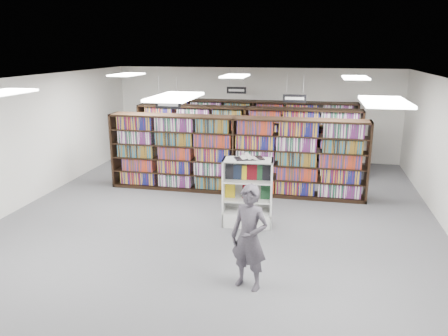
% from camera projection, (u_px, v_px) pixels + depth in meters
% --- Properties ---
extents(floor, '(12.00, 12.00, 0.00)m').
position_uv_depth(floor, '(219.00, 219.00, 10.23)').
color(floor, '#4B4C50').
rests_on(floor, ground).
extents(ceiling, '(10.00, 12.00, 0.10)m').
position_uv_depth(ceiling, '(218.00, 80.00, 9.37)').
color(ceiling, silver).
rests_on(ceiling, wall_back).
extents(wall_back, '(10.00, 0.10, 3.20)m').
position_uv_depth(wall_back, '(255.00, 114.00, 15.46)').
color(wall_back, white).
rests_on(wall_back, ground).
extents(wall_front, '(10.00, 0.10, 3.20)m').
position_uv_depth(wall_front, '(82.00, 296.00, 4.14)').
color(wall_front, white).
rests_on(wall_front, ground).
extents(wall_left, '(0.10, 12.00, 3.20)m').
position_uv_depth(wall_left, '(21.00, 143.00, 10.79)').
color(wall_left, white).
rests_on(wall_left, ground).
extents(bookshelf_row_near, '(7.00, 0.60, 2.10)m').
position_uv_depth(bookshelf_row_near, '(235.00, 155.00, 11.84)').
color(bookshelf_row_near, black).
rests_on(bookshelf_row_near, floor).
extents(bookshelf_row_mid, '(7.00, 0.60, 2.10)m').
position_uv_depth(bookshelf_row_mid, '(246.00, 140.00, 13.72)').
color(bookshelf_row_mid, black).
rests_on(bookshelf_row_mid, floor).
extents(bookshelf_row_far, '(7.00, 0.60, 2.10)m').
position_uv_depth(bookshelf_row_far, '(254.00, 131.00, 15.33)').
color(bookshelf_row_far, black).
rests_on(bookshelf_row_far, floor).
extents(aisle_sign_left, '(0.65, 0.02, 0.80)m').
position_uv_depth(aisle_sign_left, '(168.00, 104.00, 10.79)').
color(aisle_sign_left, '#B2B2B7').
rests_on(aisle_sign_left, ceiling).
extents(aisle_sign_right, '(0.65, 0.02, 0.80)m').
position_uv_depth(aisle_sign_right, '(295.00, 98.00, 12.09)').
color(aisle_sign_right, '#B2B2B7').
rests_on(aisle_sign_right, ceiling).
extents(aisle_sign_center, '(0.65, 0.02, 0.80)m').
position_uv_depth(aisle_sign_center, '(236.00, 90.00, 14.37)').
color(aisle_sign_center, '#B2B2B7').
rests_on(aisle_sign_center, ceiling).
extents(troffer_front_left, '(0.60, 1.20, 0.04)m').
position_uv_depth(troffer_front_left, '(0.00, 93.00, 7.15)').
color(troffer_front_left, white).
rests_on(troffer_front_left, ceiling).
extents(troffer_front_center, '(0.60, 1.20, 0.04)m').
position_uv_depth(troffer_front_center, '(175.00, 97.00, 6.56)').
color(troffer_front_center, white).
rests_on(troffer_front_center, ceiling).
extents(troffer_front_right, '(0.60, 1.20, 0.04)m').
position_uv_depth(troffer_front_right, '(385.00, 102.00, 5.96)').
color(troffer_front_right, white).
rests_on(troffer_front_right, ceiling).
extents(troffer_back_left, '(0.60, 1.20, 0.04)m').
position_uv_depth(troffer_back_left, '(127.00, 75.00, 11.86)').
color(troffer_back_left, white).
rests_on(troffer_back_left, ceiling).
extents(troffer_back_center, '(0.60, 1.20, 0.04)m').
position_uv_depth(troffer_back_center, '(235.00, 76.00, 11.27)').
color(troffer_back_center, white).
rests_on(troffer_back_center, ceiling).
extents(troffer_back_right, '(0.60, 1.20, 0.04)m').
position_uv_depth(troffer_back_right, '(355.00, 78.00, 10.68)').
color(troffer_back_right, white).
rests_on(troffer_back_right, ceiling).
extents(endcap_display, '(1.13, 0.63, 1.53)m').
position_uv_depth(endcap_display, '(248.00, 203.00, 9.80)').
color(endcap_display, silver).
rests_on(endcap_display, floor).
extents(open_book, '(0.71, 0.57, 0.13)m').
position_uv_depth(open_book, '(249.00, 157.00, 9.53)').
color(open_book, black).
rests_on(open_book, endcap_display).
extents(shopper, '(0.75, 0.62, 1.78)m').
position_uv_depth(shopper, '(249.00, 238.00, 7.10)').
color(shopper, '#4B4650').
rests_on(shopper, floor).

